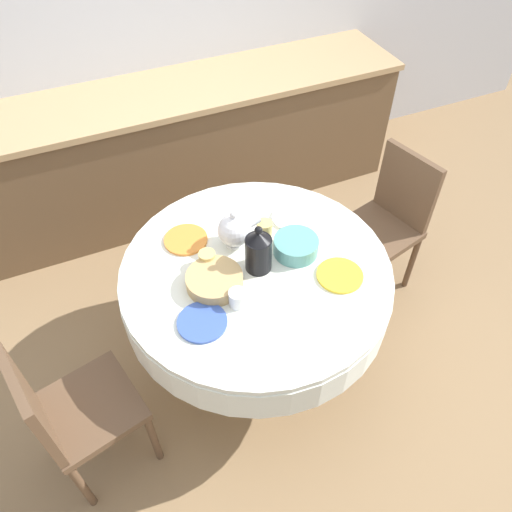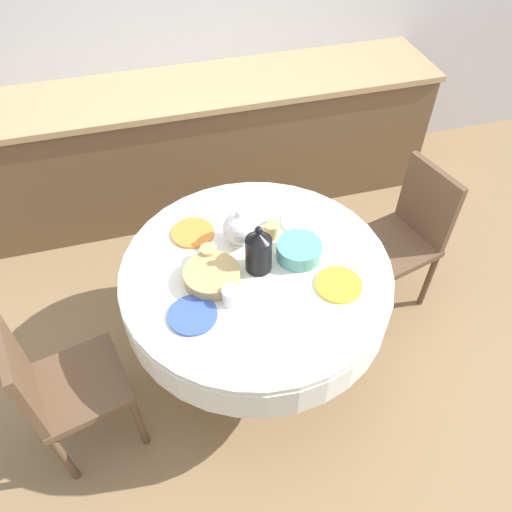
# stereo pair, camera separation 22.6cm
# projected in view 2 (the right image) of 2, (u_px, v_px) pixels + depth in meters

# --- Properties ---
(ground_plane) EXTENTS (12.00, 12.00, 0.00)m
(ground_plane) POSITION_uv_depth(u_px,v_px,m) (256.00, 355.00, 2.87)
(ground_plane) COLOR #8E704C
(wall_back) EXTENTS (7.00, 0.05, 2.60)m
(wall_back) POSITION_uv_depth(u_px,v_px,m) (179.00, 1.00, 3.12)
(wall_back) COLOR silver
(wall_back) RESTS_ON ground_plane
(kitchen_counter) EXTENTS (3.24, 0.64, 0.91)m
(kitchen_counter) POSITION_uv_depth(u_px,v_px,m) (200.00, 145.00, 3.52)
(kitchen_counter) COLOR brown
(kitchen_counter) RESTS_ON ground_plane
(dining_table) EXTENTS (1.28, 1.28, 0.76)m
(dining_table) POSITION_uv_depth(u_px,v_px,m) (256.00, 285.00, 2.41)
(dining_table) COLOR tan
(dining_table) RESTS_ON ground_plane
(chair_left) EXTENTS (0.49, 0.49, 0.91)m
(chair_left) POSITION_uv_depth(u_px,v_px,m) (406.00, 232.00, 2.83)
(chair_left) COLOR brown
(chair_left) RESTS_ON ground_plane
(chair_right) EXTENTS (0.48, 0.48, 0.91)m
(chair_right) POSITION_uv_depth(u_px,v_px,m) (59.00, 385.00, 2.17)
(chair_right) COLOR brown
(chair_right) RESTS_ON ground_plane
(plate_near_left) EXTENTS (0.21, 0.21, 0.01)m
(plate_near_left) POSITION_uv_depth(u_px,v_px,m) (193.00, 315.00, 2.12)
(plate_near_left) COLOR #3856AD
(plate_near_left) RESTS_ON dining_table
(cup_near_left) EXTENTS (0.08, 0.08, 0.08)m
(cup_near_left) POSITION_uv_depth(u_px,v_px,m) (231.00, 296.00, 2.15)
(cup_near_left) COLOR white
(cup_near_left) RESTS_ON dining_table
(plate_near_right) EXTENTS (0.21, 0.21, 0.01)m
(plate_near_right) POSITION_uv_depth(u_px,v_px,m) (339.00, 285.00, 2.24)
(plate_near_right) COLOR yellow
(plate_near_right) RESTS_ON dining_table
(cup_near_right) EXTENTS (0.08, 0.08, 0.08)m
(cup_near_right) POSITION_uv_depth(u_px,v_px,m) (305.00, 260.00, 2.30)
(cup_near_right) COLOR white
(cup_near_right) RESTS_ON dining_table
(plate_far_left) EXTENTS (0.21, 0.21, 0.01)m
(plate_far_left) POSITION_uv_depth(u_px,v_px,m) (193.00, 233.00, 2.47)
(plate_far_left) COLOR orange
(plate_far_left) RESTS_ON dining_table
(cup_far_left) EXTENTS (0.08, 0.08, 0.08)m
(cup_far_left) POSITION_uv_depth(u_px,v_px,m) (209.00, 254.00, 2.32)
(cup_far_left) COLOR #DBB766
(cup_far_left) RESTS_ON dining_table
(plate_far_right) EXTENTS (0.21, 0.21, 0.01)m
(plate_far_right) POSITION_uv_depth(u_px,v_px,m) (302.00, 222.00, 2.52)
(plate_far_right) COLOR white
(plate_far_right) RESTS_ON dining_table
(cup_far_right) EXTENTS (0.08, 0.08, 0.08)m
(cup_far_right) POSITION_uv_depth(u_px,v_px,m) (271.00, 230.00, 2.43)
(cup_far_right) COLOR #DBB766
(cup_far_right) RESTS_ON dining_table
(coffee_carafe) EXTENTS (0.12, 0.12, 0.26)m
(coffee_carafe) POSITION_uv_depth(u_px,v_px,m) (258.00, 251.00, 2.24)
(coffee_carafe) COLOR black
(coffee_carafe) RESTS_ON dining_table
(teapot) EXTENTS (0.22, 0.16, 0.21)m
(teapot) POSITION_uv_depth(u_px,v_px,m) (240.00, 228.00, 2.37)
(teapot) COLOR white
(teapot) RESTS_ON dining_table
(bread_basket) EXTENTS (0.26, 0.26, 0.06)m
(bread_basket) POSITION_uv_depth(u_px,v_px,m) (212.00, 276.00, 2.24)
(bread_basket) COLOR tan
(bread_basket) RESTS_ON dining_table
(fruit_bowl) EXTENTS (0.21, 0.21, 0.08)m
(fruit_bowl) POSITION_uv_depth(u_px,v_px,m) (299.00, 250.00, 2.34)
(fruit_bowl) COLOR #569993
(fruit_bowl) RESTS_ON dining_table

